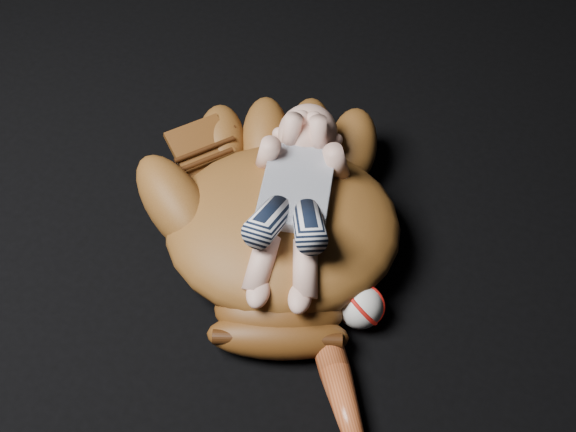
{
  "coord_description": "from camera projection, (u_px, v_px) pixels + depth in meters",
  "views": [
    {
      "loc": [
        0.31,
        -0.53,
        0.99
      ],
      "look_at": [
        0.04,
        0.17,
        0.09
      ],
      "focal_mm": 45.0,
      "sensor_mm": 36.0,
      "label": 1
    }
  ],
  "objects": [
    {
      "name": "baseball_glove",
      "position": [
        283.0,
        218.0,
        1.17
      ],
      "size": [
        0.63,
        0.67,
        0.17
      ],
      "primitive_type": null,
      "rotation": [
        0.0,
        0.0,
        0.33
      ],
      "color": "brown",
      "rests_on": "ground"
    },
    {
      "name": "newborn_baby",
      "position": [
        294.0,
        200.0,
        1.13
      ],
      "size": [
        0.25,
        0.41,
        0.16
      ],
      "primitive_type": null,
      "rotation": [
        0.0,
        0.0,
        0.21
      ],
      "color": "#DEA58F",
      "rests_on": "baseball_glove"
    },
    {
      "name": "baseball_bat",
      "position": [
        340.0,
        389.0,
        1.05
      ],
      "size": [
        0.32,
        0.45,
        0.05
      ],
      "primitive_type": null,
      "rotation": [
        0.0,
        0.0,
        0.58
      ],
      "color": "#A74620",
      "rests_on": "ground"
    },
    {
      "name": "baseball",
      "position": [
        360.0,
        306.0,
        1.12
      ],
      "size": [
        0.09,
        0.09,
        0.07
      ],
      "primitive_type": "sphere",
      "rotation": [
        0.0,
        0.0,
        -0.31
      ],
      "color": "silver",
      "rests_on": "ground"
    }
  ]
}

